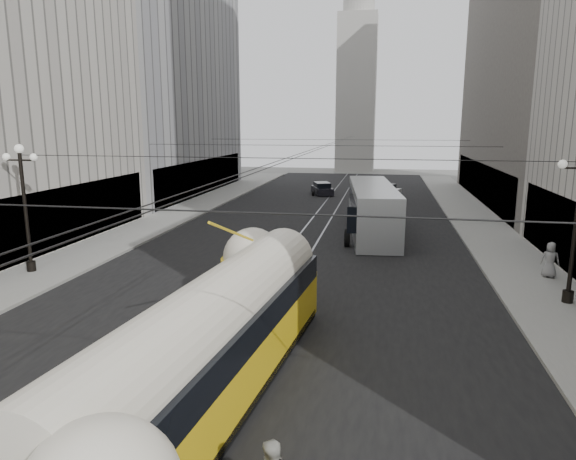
% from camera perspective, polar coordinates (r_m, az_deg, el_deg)
% --- Properties ---
extents(road, '(20.00, 85.00, 0.02)m').
position_cam_1_polar(road, '(37.82, 3.07, 0.27)').
color(road, black).
rests_on(road, ground).
extents(sidewalk_left, '(4.00, 72.00, 0.15)m').
position_cam_1_polar(sidewalk_left, '(44.27, -11.89, 1.81)').
color(sidewalk_left, gray).
rests_on(sidewalk_left, ground).
extents(sidewalk_right, '(4.00, 72.00, 0.15)m').
position_cam_1_polar(sidewalk_right, '(41.54, 20.38, 0.69)').
color(sidewalk_right, gray).
rests_on(sidewalk_right, ground).
extents(rail_left, '(0.12, 85.00, 0.04)m').
position_cam_1_polar(rail_left, '(37.93, 1.95, 0.32)').
color(rail_left, gray).
rests_on(rail_left, ground).
extents(rail_right, '(0.12, 85.00, 0.04)m').
position_cam_1_polar(rail_right, '(37.73, 4.20, 0.23)').
color(rail_right, gray).
rests_on(rail_right, ground).
extents(building_left_far, '(12.60, 28.60, 28.60)m').
position_cam_1_polar(building_left_far, '(58.28, -15.43, 18.02)').
color(building_left_far, '#999999').
rests_on(building_left_far, ground).
extents(building_right_far, '(12.60, 32.60, 32.60)m').
position_cam_1_polar(building_right_far, '(55.11, 28.22, 19.59)').
color(building_right_far, '#514C47').
rests_on(building_right_far, ground).
extents(distant_tower, '(6.00, 6.00, 31.36)m').
position_cam_1_polar(distant_tower, '(84.73, 7.67, 16.65)').
color(distant_tower, '#B2AFA8').
rests_on(distant_tower, ground).
extents(lamppost_left_mid, '(1.86, 0.44, 6.37)m').
position_cam_1_polar(lamppost_left_mid, '(28.54, -27.24, 2.89)').
color(lamppost_left_mid, black).
rests_on(lamppost_left_mid, sidewalk_left).
extents(catenary, '(25.00, 72.00, 0.23)m').
position_cam_1_polar(catenary, '(36.10, 3.14, 9.14)').
color(catenary, black).
rests_on(catenary, ground).
extents(streetcar, '(3.85, 16.03, 3.52)m').
position_cam_1_polar(streetcar, '(14.33, -8.24, -12.08)').
color(streetcar, yellow).
rests_on(streetcar, ground).
extents(city_bus, '(4.06, 13.40, 3.35)m').
position_cam_1_polar(city_bus, '(36.07, 9.33, 2.54)').
color(city_bus, '#B3B7B9').
rests_on(city_bus, ground).
extents(sedan_white_far, '(3.84, 5.30, 1.55)m').
position_cam_1_polar(sedan_white_far, '(52.49, 10.46, 4.08)').
color(sedan_white_far, white).
rests_on(sedan_white_far, ground).
extents(sedan_dark_far, '(2.95, 4.48, 1.31)m').
position_cam_1_polar(sedan_dark_far, '(55.83, 3.81, 4.58)').
color(sedan_dark_far, black).
rests_on(sedan_dark_far, ground).
extents(pedestrian_sidewalk_right, '(0.98, 0.79, 1.74)m').
position_cam_1_polar(pedestrian_sidewalk_right, '(27.94, 27.12, -2.97)').
color(pedestrian_sidewalk_right, gray).
rests_on(pedestrian_sidewalk_right, sidewalk_right).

